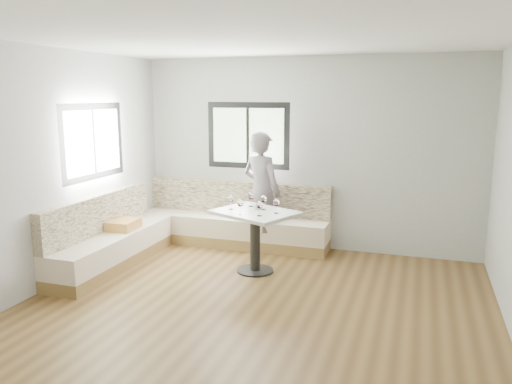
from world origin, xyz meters
TOP-DOWN VIEW (x-y plane):
  - room at (-0.08, 0.08)m, footprint 5.01×5.01m
  - banquette at (-1.59, 1.63)m, footprint 2.90×2.80m
  - table at (-0.36, 1.22)m, footprint 1.20×1.09m
  - person at (-0.56, 2.12)m, footprint 0.75×0.63m
  - olive_ramekin at (-0.38, 1.36)m, footprint 0.10×0.10m
  - wine_glass_a at (-0.69, 1.22)m, footprint 0.08×0.08m
  - wine_glass_b at (-0.49, 1.03)m, footprint 0.08×0.08m
  - wine_glass_c at (-0.23, 1.00)m, footprint 0.08×0.08m
  - wine_glass_d at (-0.29, 1.34)m, footprint 0.08×0.08m
  - wine_glass_e at (-0.07, 1.20)m, footprint 0.08×0.08m
  - wine_glass_f at (-0.50, 1.46)m, footprint 0.08×0.08m

SIDE VIEW (x-z plane):
  - banquette at x=-1.59m, z-range -0.14..0.81m
  - table at x=-0.36m, z-range 0.20..1.00m
  - olive_ramekin at x=-0.38m, z-range 0.80..0.84m
  - person at x=-0.56m, z-range 0.00..1.75m
  - wine_glass_a at x=-0.69m, z-range 0.84..1.03m
  - wine_glass_b at x=-0.49m, z-range 0.84..1.03m
  - wine_glass_c at x=-0.23m, z-range 0.84..1.03m
  - wine_glass_d at x=-0.29m, z-range 0.84..1.03m
  - wine_glass_e at x=-0.07m, z-range 0.84..1.03m
  - wine_glass_f at x=-0.50m, z-range 0.84..1.03m
  - room at x=-0.08m, z-range 0.01..2.82m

